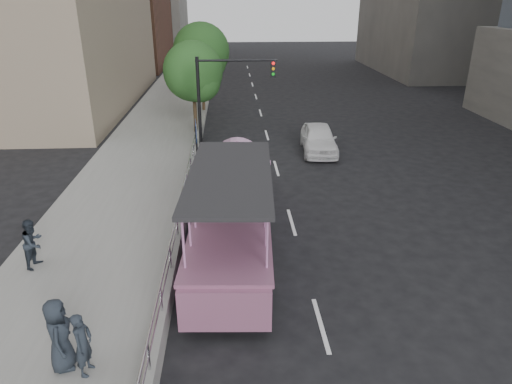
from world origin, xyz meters
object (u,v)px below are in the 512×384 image
at_px(pedestrian_far, 59,335).
at_px(street_tree_far, 203,54).
at_px(pedestrian_mid, 33,243).
at_px(duck_boat, 233,214).
at_px(car, 319,138).
at_px(parking_sign, 197,145).
at_px(pedestrian_near, 83,344).
at_px(traffic_signal, 221,90).
at_px(street_tree_near, 195,74).

distance_m(pedestrian_far, street_tree_far, 25.61).
height_order(pedestrian_mid, street_tree_far, street_tree_far).
bearing_deg(duck_boat, car, 64.38).
bearing_deg(parking_sign, pedestrian_near, -98.34).
relative_size(pedestrian_near, street_tree_far, 0.24).
relative_size(car, traffic_signal, 0.87).
xyz_separation_m(duck_boat, street_tree_far, (-1.85, 19.51, 3.12)).
distance_m(duck_boat, car, 11.22).
bearing_deg(street_tree_near, parking_sign, -86.34).
bearing_deg(pedestrian_near, street_tree_far, 5.89).
bearing_deg(car, duck_boat, -111.41).
bearing_deg(pedestrian_near, car, -17.66).
bearing_deg(pedestrian_mid, street_tree_far, 0.29).
height_order(pedestrian_far, traffic_signal, traffic_signal).
bearing_deg(pedestrian_mid, duck_boat, -64.54).
distance_m(pedestrian_near, street_tree_near, 19.78).
height_order(duck_boat, pedestrian_near, duck_boat).
relative_size(traffic_signal, street_tree_near, 0.91).
relative_size(duck_boat, pedestrian_far, 5.51).
distance_m(duck_boat, street_tree_far, 19.84).
xyz_separation_m(parking_sign, street_tree_near, (-0.48, 7.58, 1.98)).
bearing_deg(pedestrian_far, pedestrian_mid, 15.57).
distance_m(pedestrian_far, street_tree_near, 19.61).
bearing_deg(street_tree_far, street_tree_near, -91.91).
height_order(parking_sign, traffic_signal, traffic_signal).
bearing_deg(street_tree_near, pedestrian_near, -93.72).
height_order(traffic_signal, street_tree_far, street_tree_far).
relative_size(car, street_tree_far, 0.70).
distance_m(duck_boat, pedestrian_near, 6.90).
distance_m(car, traffic_signal, 5.96).
distance_m(traffic_signal, street_tree_far, 9.57).
relative_size(pedestrian_near, parking_sign, 0.52).
bearing_deg(pedestrian_mid, pedestrian_near, -136.74).
xyz_separation_m(pedestrian_mid, traffic_signal, (5.66, 11.57, 2.41)).
bearing_deg(street_tree_far, duck_boat, -84.57).
xyz_separation_m(car, traffic_signal, (-5.30, -0.03, 2.73)).
xyz_separation_m(car, pedestrian_far, (-8.73, -15.94, 0.41)).
bearing_deg(duck_boat, parking_sign, 104.83).
xyz_separation_m(pedestrian_far, street_tree_near, (1.83, 19.34, 2.63)).
height_order(parking_sign, street_tree_near, street_tree_near).
bearing_deg(parking_sign, traffic_signal, 74.99).
xyz_separation_m(pedestrian_mid, street_tree_far, (4.26, 21.00, 3.22)).
relative_size(parking_sign, traffic_signal, 0.57).
distance_m(car, street_tree_far, 12.07).
bearing_deg(duck_boat, street_tree_near, 98.65).
bearing_deg(pedestrian_near, pedestrian_mid, 40.68).
relative_size(car, pedestrian_near, 2.92).
height_order(duck_boat, street_tree_near, street_tree_near).
bearing_deg(traffic_signal, car, 0.30).
xyz_separation_m(parking_sign, traffic_signal, (1.11, 4.15, 1.66)).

